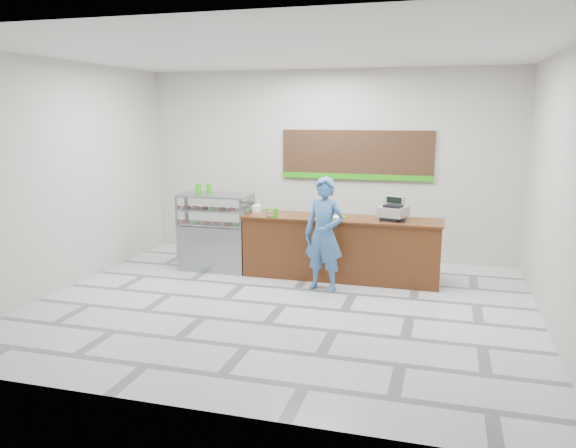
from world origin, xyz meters
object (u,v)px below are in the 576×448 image
(display_case, at_px, (216,231))
(customer, at_px, (324,234))
(sales_counter, at_px, (341,248))
(cash_register, at_px, (393,211))
(serving_tray, at_px, (333,217))

(display_case, xyz_separation_m, customer, (2.08, -0.69, 0.21))
(sales_counter, distance_m, display_case, 2.23)
(cash_register, distance_m, serving_tray, 0.98)
(cash_register, bearing_deg, serving_tray, -157.78)
(cash_register, bearing_deg, sales_counter, -160.40)
(sales_counter, height_order, customer, customer)
(serving_tray, bearing_deg, cash_register, 15.48)
(cash_register, distance_m, customer, 1.24)
(display_case, relative_size, serving_tray, 3.08)
(display_case, bearing_deg, customer, -18.26)
(serving_tray, bearing_deg, sales_counter, 30.80)
(sales_counter, xyz_separation_m, customer, (-0.14, -0.69, 0.37))
(sales_counter, relative_size, cash_register, 6.41)
(cash_register, relative_size, serving_tray, 1.18)
(display_case, bearing_deg, serving_tray, -1.31)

